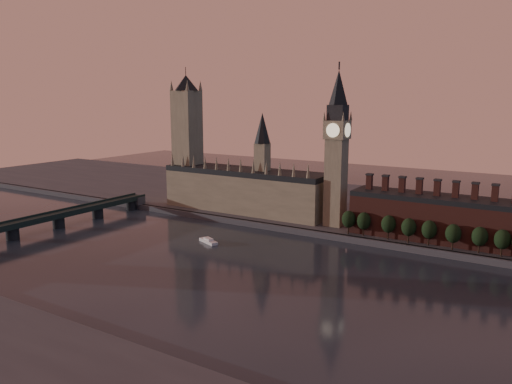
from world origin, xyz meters
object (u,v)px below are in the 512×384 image
big_ben (337,147)px  victoria_tower (187,135)px  westminster_bridge (32,223)px  river_boat (208,241)px

big_ben → victoria_tower: bearing=177.8°
big_ben → westminster_bridge: 205.83m
big_ben → river_boat: big_ben is taller
westminster_bridge → big_ben: bearing=34.3°
big_ben → westminster_bridge: big_ben is taller
big_ben → river_boat: (-55.16, -67.32, -55.65)m
victoria_tower → westminster_bridge: victoria_tower is taller
victoria_tower → big_ben: victoria_tower is taller
victoria_tower → river_boat: bearing=-44.0°
victoria_tower → river_boat: (74.84, -72.32, -57.90)m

